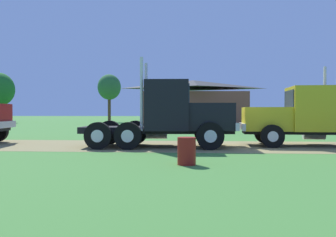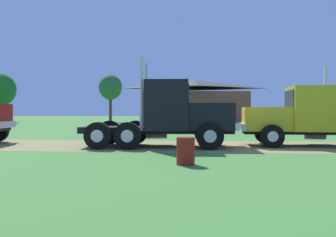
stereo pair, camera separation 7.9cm
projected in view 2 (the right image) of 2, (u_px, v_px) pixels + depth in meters
name	position (u px, v px, depth m)	size (l,w,h in m)	color
ground_plane	(232.00, 146.00, 16.25)	(200.00, 200.00, 0.00)	#427D33
dirt_track	(232.00, 146.00, 16.25)	(120.00, 5.48, 0.01)	olive
truck_foreground_white	(174.00, 116.00, 15.94)	(6.92, 2.93, 3.87)	black
truck_near_left	(335.00, 118.00, 16.24)	(8.39, 2.97, 3.74)	black
steel_barrel	(186.00, 151.00, 10.63)	(0.55, 0.55, 0.82)	maroon
shed_building	(194.00, 104.00, 38.58)	(11.82, 7.40, 4.93)	brown
tree_left	(0.00, 90.00, 50.50)	(4.28, 4.28, 7.04)	#513823
tree_mid	(110.00, 87.00, 52.20)	(3.38, 3.38, 6.98)	#513823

